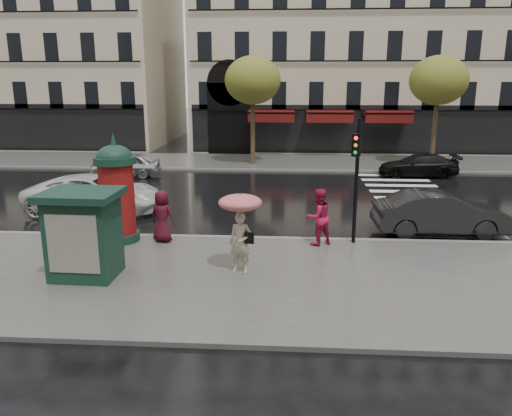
# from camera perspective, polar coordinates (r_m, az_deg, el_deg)

# --- Properties ---
(ground) EXTENTS (160.00, 160.00, 0.00)m
(ground) POSITION_cam_1_polar(r_m,az_deg,el_deg) (13.99, 2.57, -7.68)
(ground) COLOR black
(ground) RESTS_ON ground
(near_sidewalk) EXTENTS (90.00, 7.00, 0.12)m
(near_sidewalk) POSITION_cam_1_polar(r_m,az_deg,el_deg) (13.51, 2.52, -8.25)
(near_sidewalk) COLOR #474744
(near_sidewalk) RESTS_ON ground
(far_sidewalk) EXTENTS (90.00, 6.00, 0.12)m
(far_sidewalk) POSITION_cam_1_polar(r_m,az_deg,el_deg) (32.38, 3.31, 5.25)
(far_sidewalk) COLOR #474744
(far_sidewalk) RESTS_ON ground
(near_kerb) EXTENTS (90.00, 0.25, 0.14)m
(near_kerb) POSITION_cam_1_polar(r_m,az_deg,el_deg) (16.79, 2.79, -3.58)
(near_kerb) COLOR slate
(near_kerb) RESTS_ON ground
(far_kerb) EXTENTS (90.00, 0.25, 0.14)m
(far_kerb) POSITION_cam_1_polar(r_m,az_deg,el_deg) (29.42, 3.25, 4.32)
(far_kerb) COLOR slate
(far_kerb) RESTS_ON ground
(zebra_crossing) EXTENTS (3.60, 11.75, 0.01)m
(zebra_crossing) POSITION_cam_1_polar(r_m,az_deg,el_deg) (23.87, 17.64, 1.07)
(zebra_crossing) COLOR silver
(zebra_crossing) RESTS_ON ground
(bldg_far_corner) EXTENTS (26.00, 14.00, 22.90)m
(bldg_far_corner) POSITION_cam_1_polar(r_m,az_deg,el_deg) (43.75, 12.20, 22.18)
(bldg_far_corner) COLOR #B7A88C
(bldg_far_corner) RESTS_ON ground
(bldg_far_left) EXTENTS (24.00, 14.00, 22.90)m
(bldg_far_left) POSITION_cam_1_polar(r_m,az_deg,el_deg) (48.73, -25.10, 20.38)
(bldg_far_left) COLOR #B7A88C
(bldg_far_left) RESTS_ON ground
(tree_far_left) EXTENTS (3.40, 3.40, 6.64)m
(tree_far_left) POSITION_cam_1_polar(r_m,az_deg,el_deg) (31.03, -0.38, 14.34)
(tree_far_left) COLOR #38281C
(tree_far_left) RESTS_ON ground
(tree_far_right) EXTENTS (3.40, 3.40, 6.64)m
(tree_far_right) POSITION_cam_1_polar(r_m,az_deg,el_deg) (32.17, 20.15, 13.49)
(tree_far_right) COLOR #38281C
(tree_far_right) RESTS_ON ground
(woman_umbrella) EXTENTS (1.17, 1.17, 2.26)m
(woman_umbrella) POSITION_cam_1_polar(r_m,az_deg,el_deg) (13.42, -1.79, -1.38)
(woman_umbrella) COLOR #B8AE98
(woman_umbrella) RESTS_ON near_sidewalk
(woman_red) EXTENTS (1.12, 1.05, 1.83)m
(woman_red) POSITION_cam_1_polar(r_m,az_deg,el_deg) (15.96, 7.13, -1.02)
(woman_red) COLOR #AD153E
(woman_red) RESTS_ON near_sidewalk
(man_burgundy) EXTENTS (0.95, 0.76, 1.70)m
(man_burgundy) POSITION_cam_1_polar(r_m,az_deg,el_deg) (16.46, -10.67, -0.93)
(man_burgundy) COLOR #430D19
(man_burgundy) RESTS_ON near_sidewalk
(morris_column) EXTENTS (1.32, 1.32, 3.56)m
(morris_column) POSITION_cam_1_polar(r_m,az_deg,el_deg) (16.67, -15.64, 2.01)
(morris_column) COLOR #133126
(morris_column) RESTS_ON near_sidewalk
(traffic_light) EXTENTS (0.30, 0.39, 4.00)m
(traffic_light) POSITION_cam_1_polar(r_m,az_deg,el_deg) (15.96, 11.39, 4.36)
(traffic_light) COLOR black
(traffic_light) RESTS_ON near_sidewalk
(newsstand) EXTENTS (2.00, 1.70, 2.35)m
(newsstand) POSITION_cam_1_polar(r_m,az_deg,el_deg) (13.98, -19.08, -2.73)
(newsstand) COLOR #133126
(newsstand) RESTS_ON near_sidewalk
(car_silver) EXTENTS (4.20, 1.98, 1.39)m
(car_silver) POSITION_cam_1_polar(r_m,az_deg,el_deg) (19.05, 20.56, -0.36)
(car_silver) COLOR #ABAAAF
(car_silver) RESTS_ON ground
(car_darkgrey) EXTENTS (4.62, 1.81, 1.50)m
(car_darkgrey) POSITION_cam_1_polar(r_m,az_deg,el_deg) (18.52, 20.28, -0.56)
(car_darkgrey) COLOR black
(car_darkgrey) RESTS_ON ground
(car_white) EXTENTS (5.53, 2.62, 1.52)m
(car_white) POSITION_cam_1_polar(r_m,az_deg,el_deg) (21.25, -17.92, 1.54)
(car_white) COLOR silver
(car_white) RESTS_ON ground
(car_black) EXTENTS (4.31, 1.77, 1.25)m
(car_black) POSITION_cam_1_polar(r_m,az_deg,el_deg) (29.24, 18.05, 4.67)
(car_black) COLOR black
(car_black) RESTS_ON ground
(car_far_silver) EXTENTS (4.05, 2.07, 1.32)m
(car_far_silver) POSITION_cam_1_polar(r_m,az_deg,el_deg) (28.56, -14.73, 4.76)
(car_far_silver) COLOR #A8A8AD
(car_far_silver) RESTS_ON ground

